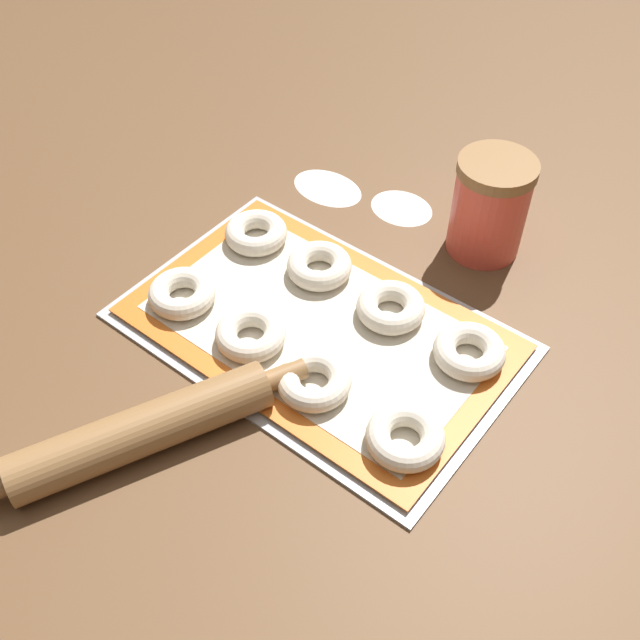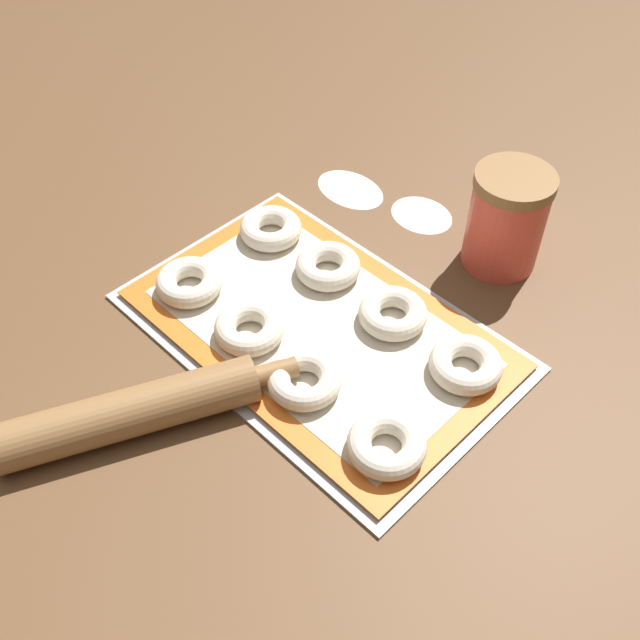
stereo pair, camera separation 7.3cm
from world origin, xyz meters
name	(u,v)px [view 2 (the right image)]	position (x,y,z in m)	size (l,w,h in m)	color
ground_plane	(325,327)	(0.00, 0.00, 0.00)	(2.80, 2.80, 0.00)	brown
baking_tray	(320,331)	(0.00, -0.01, 0.00)	(0.48, 0.31, 0.01)	#B2B5BA
baking_mat	(320,328)	(0.00, -0.01, 0.01)	(0.46, 0.28, 0.00)	orange
bagel_front_far_left	(189,282)	(-0.16, -0.08, 0.02)	(0.09, 0.09, 0.03)	silver
bagel_front_mid_left	(249,328)	(-0.05, -0.08, 0.02)	(0.09, 0.09, 0.03)	silver
bagel_front_mid_right	(305,380)	(0.06, -0.09, 0.02)	(0.09, 0.09, 0.03)	silver
bagel_front_far_right	(387,445)	(0.18, -0.09, 0.02)	(0.09, 0.09, 0.03)	silver
bagel_back_far_left	(271,229)	(-0.17, 0.06, 0.02)	(0.09, 0.09, 0.03)	silver
bagel_back_mid_left	(328,266)	(-0.06, 0.06, 0.02)	(0.09, 0.09, 0.03)	silver
bagel_back_mid_right	(393,313)	(0.06, 0.06, 0.02)	(0.09, 0.09, 0.03)	silver
bagel_back_far_right	(466,365)	(0.17, 0.06, 0.02)	(0.09, 0.09, 0.03)	silver
flour_canister	(506,220)	(0.08, 0.26, 0.07)	(0.10, 0.10, 0.14)	#DB4C3D
rolling_pin	(130,413)	(-0.05, -0.26, 0.03)	(0.19, 0.36, 0.05)	olive
flour_patch_near	(422,214)	(-0.06, 0.26, 0.00)	(0.09, 0.08, 0.00)	white
flour_patch_far	(350,189)	(-0.17, 0.23, 0.00)	(0.11, 0.08, 0.00)	white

